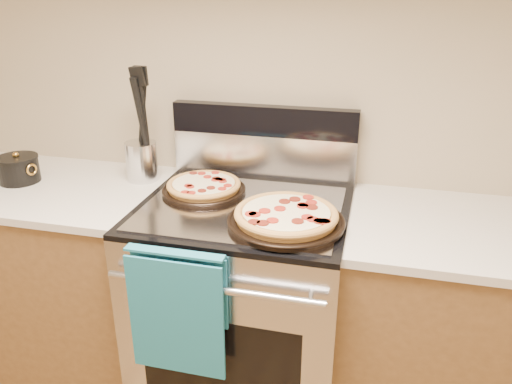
% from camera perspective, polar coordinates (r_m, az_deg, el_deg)
% --- Properties ---
extents(wall_back, '(4.00, 0.00, 4.00)m').
position_cam_1_polar(wall_back, '(2.03, 1.20, 13.65)').
color(wall_back, tan).
rests_on(wall_back, ground).
extents(range_body, '(0.76, 0.68, 0.90)m').
position_cam_1_polar(range_body, '(2.06, -1.23, -13.52)').
color(range_body, '#B7B7BC').
rests_on(range_body, ground).
extents(oven_window, '(0.56, 0.01, 0.40)m').
position_cam_1_polar(oven_window, '(1.81, -4.16, -19.54)').
color(oven_window, black).
rests_on(oven_window, range_body).
extents(cooktop, '(0.76, 0.68, 0.02)m').
position_cam_1_polar(cooktop, '(1.83, -1.35, -1.79)').
color(cooktop, black).
rests_on(cooktop, range_body).
extents(backsplash_lower, '(0.76, 0.06, 0.18)m').
position_cam_1_polar(backsplash_lower, '(2.07, 0.88, 4.16)').
color(backsplash_lower, silver).
rests_on(backsplash_lower, cooktop).
extents(backsplash_upper, '(0.76, 0.06, 0.12)m').
position_cam_1_polar(backsplash_upper, '(2.03, 0.91, 8.18)').
color(backsplash_upper, black).
rests_on(backsplash_upper, backsplash_lower).
extents(oven_handle, '(0.70, 0.03, 0.03)m').
position_cam_1_polar(oven_handle, '(1.57, -4.98, -10.96)').
color(oven_handle, silver).
rests_on(oven_handle, range_body).
extents(dish_towel, '(0.32, 0.05, 0.42)m').
position_cam_1_polar(dish_towel, '(1.66, -8.89, -13.20)').
color(dish_towel, teal).
rests_on(dish_towel, oven_handle).
extents(foil_sheet, '(0.70, 0.55, 0.01)m').
position_cam_1_polar(foil_sheet, '(1.80, -1.61, -1.80)').
color(foil_sheet, gray).
rests_on(foil_sheet, cooktop).
extents(cabinet_left, '(1.00, 0.62, 0.88)m').
position_cam_1_polar(cabinet_left, '(2.44, -21.73, -9.42)').
color(cabinet_left, brown).
rests_on(cabinet_left, ground).
extents(countertop_left, '(1.02, 0.64, 0.03)m').
position_cam_1_polar(countertop_left, '(2.24, -23.38, 0.55)').
color(countertop_left, beige).
rests_on(countertop_left, cabinet_left).
extents(cabinet_right, '(1.00, 0.62, 0.88)m').
position_cam_1_polar(cabinet_right, '(2.09, 23.98, -15.59)').
color(cabinet_right, brown).
rests_on(cabinet_right, ground).
extents(countertop_right, '(1.02, 0.64, 0.03)m').
position_cam_1_polar(countertop_right, '(1.86, 26.17, -4.36)').
color(countertop_right, beige).
rests_on(countertop_right, cabinet_right).
extents(pepperoni_pizza_back, '(0.34, 0.34, 0.04)m').
position_cam_1_polar(pepperoni_pizza_back, '(1.93, -5.98, 0.59)').
color(pepperoni_pizza_back, '#B06F35').
rests_on(pepperoni_pizza_back, foil_sheet).
extents(pepperoni_pizza_front, '(0.50, 0.50, 0.05)m').
position_cam_1_polar(pepperoni_pizza_front, '(1.66, 3.46, -2.89)').
color(pepperoni_pizza_front, '#B06F35').
rests_on(pepperoni_pizza_front, foil_sheet).
extents(utensil_crock, '(0.17, 0.17, 0.16)m').
position_cam_1_polar(utensil_crock, '(2.12, -12.92, 3.46)').
color(utensil_crock, silver).
rests_on(utensil_crock, countertop_left).
extents(saucepan, '(0.20, 0.20, 0.10)m').
position_cam_1_polar(saucepan, '(2.28, -25.49, 2.27)').
color(saucepan, black).
rests_on(saucepan, countertop_left).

